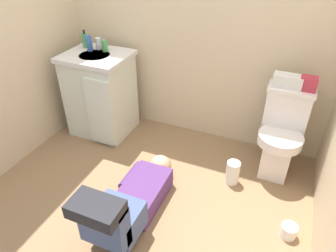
% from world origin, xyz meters
% --- Properties ---
extents(ground_plane, '(2.99, 3.07, 0.04)m').
position_xyz_m(ground_plane, '(0.00, 0.00, -0.02)').
color(ground_plane, '#8B6948').
extents(wall_back, '(2.65, 0.08, 2.40)m').
position_xyz_m(wall_back, '(0.00, 1.07, 1.20)').
color(wall_back, beige).
rests_on(wall_back, ground_plane).
extents(toilet, '(0.36, 0.46, 0.75)m').
position_xyz_m(toilet, '(0.90, 0.74, 0.37)').
color(toilet, silver).
rests_on(toilet, ground_plane).
extents(vanity_cabinet, '(0.60, 0.53, 0.82)m').
position_xyz_m(vanity_cabinet, '(-0.81, 0.69, 0.42)').
color(vanity_cabinet, silver).
rests_on(vanity_cabinet, ground_plane).
extents(faucet, '(0.02, 0.02, 0.10)m').
position_xyz_m(faucet, '(-0.82, 0.84, 0.87)').
color(faucet, silver).
rests_on(faucet, vanity_cabinet).
extents(person_plumber, '(0.39, 1.06, 0.52)m').
position_xyz_m(person_plumber, '(0.01, -0.24, 0.18)').
color(person_plumber, '#512D6B').
rests_on(person_plumber, ground_plane).
extents(tissue_box, '(0.22, 0.11, 0.10)m').
position_xyz_m(tissue_box, '(0.86, 0.84, 0.80)').
color(tissue_box, silver).
rests_on(tissue_box, toilet).
extents(toiletry_bag, '(0.12, 0.09, 0.11)m').
position_xyz_m(toiletry_bag, '(1.01, 0.84, 0.81)').
color(toiletry_bag, '#B22D3F').
rests_on(toiletry_bag, toilet).
extents(soap_dispenser, '(0.06, 0.06, 0.17)m').
position_xyz_m(soap_dispenser, '(-1.01, 0.82, 0.89)').
color(soap_dispenser, '#439055').
rests_on(soap_dispenser, vanity_cabinet).
extents(bottle_blue, '(0.05, 0.05, 0.14)m').
position_xyz_m(bottle_blue, '(-0.91, 0.75, 0.89)').
color(bottle_blue, '#3A62B0').
rests_on(bottle_blue, vanity_cabinet).
extents(bottle_white, '(0.05, 0.05, 0.11)m').
position_xyz_m(bottle_white, '(-0.86, 0.82, 0.87)').
color(bottle_white, silver).
rests_on(bottle_white, vanity_cabinet).
extents(bottle_green, '(0.05, 0.05, 0.10)m').
position_xyz_m(bottle_green, '(-0.77, 0.79, 0.87)').
color(bottle_green, '#44984D').
rests_on(bottle_green, vanity_cabinet).
extents(paper_towel_roll, '(0.11, 0.11, 0.21)m').
position_xyz_m(paper_towel_roll, '(0.60, 0.43, 0.10)').
color(paper_towel_roll, white).
rests_on(paper_towel_roll, ground_plane).
extents(toilet_paper_roll, '(0.11, 0.11, 0.10)m').
position_xyz_m(toilet_paper_roll, '(1.08, 0.05, 0.05)').
color(toilet_paper_roll, white).
rests_on(toilet_paper_roll, ground_plane).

